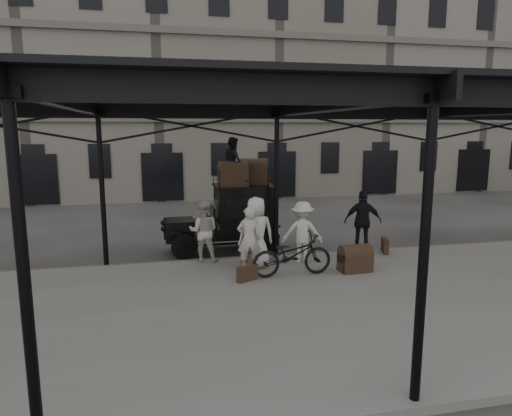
{
  "coord_description": "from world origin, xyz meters",
  "views": [
    {
      "loc": [
        -3.5,
        -11.15,
        3.98
      ],
      "look_at": [
        -0.72,
        1.6,
        1.7
      ],
      "focal_mm": 32.0,
      "sensor_mm": 36.0,
      "label": 1
    }
  ],
  "objects_px": {
    "porter_left": "(249,239)",
    "steamer_trunk_platform": "(355,260)",
    "bicycle": "(292,255)",
    "steamer_trunk_roof_near": "(233,176)",
    "taxi": "(234,215)",
    "porter_official": "(363,221)"
  },
  "relations": [
    {
      "from": "porter_left",
      "to": "steamer_trunk_platform",
      "type": "distance_m",
      "value": 2.94
    },
    {
      "from": "bicycle",
      "to": "steamer_trunk_platform",
      "type": "xyz_separation_m",
      "value": [
        1.78,
        -0.01,
        -0.26
      ]
    },
    {
      "from": "porter_left",
      "to": "steamer_trunk_roof_near",
      "type": "bearing_deg",
      "value": -84.93
    },
    {
      "from": "bicycle",
      "to": "steamer_trunk_platform",
      "type": "distance_m",
      "value": 1.8
    },
    {
      "from": "bicycle",
      "to": "steamer_trunk_platform",
      "type": "relative_size",
      "value": 2.55
    },
    {
      "from": "taxi",
      "to": "porter_left",
      "type": "relative_size",
      "value": 2.06
    },
    {
      "from": "bicycle",
      "to": "porter_official",
      "type": "bearing_deg",
      "value": -59.43
    },
    {
      "from": "taxi",
      "to": "steamer_trunk_roof_near",
      "type": "relative_size",
      "value": 4.07
    },
    {
      "from": "steamer_trunk_roof_near",
      "to": "steamer_trunk_platform",
      "type": "relative_size",
      "value": 1.06
    },
    {
      "from": "porter_left",
      "to": "porter_official",
      "type": "xyz_separation_m",
      "value": [
        3.88,
        1.19,
        0.08
      ]
    },
    {
      "from": "porter_left",
      "to": "porter_official",
      "type": "bearing_deg",
      "value": -158.67
    },
    {
      "from": "bicycle",
      "to": "steamer_trunk_platform",
      "type": "height_order",
      "value": "bicycle"
    },
    {
      "from": "porter_left",
      "to": "steamer_trunk_platform",
      "type": "height_order",
      "value": "porter_left"
    },
    {
      "from": "taxi",
      "to": "bicycle",
      "type": "xyz_separation_m",
      "value": [
        0.97,
        -3.31,
        -0.49
      ]
    },
    {
      "from": "taxi",
      "to": "steamer_trunk_roof_near",
      "type": "height_order",
      "value": "steamer_trunk_roof_near"
    },
    {
      "from": "porter_official",
      "to": "porter_left",
      "type": "bearing_deg",
      "value": 37.27
    },
    {
      "from": "porter_left",
      "to": "steamer_trunk_roof_near",
      "type": "relative_size",
      "value": 1.97
    },
    {
      "from": "porter_left",
      "to": "bicycle",
      "type": "xyz_separation_m",
      "value": [
        1.01,
        -0.67,
        -0.32
      ]
    },
    {
      "from": "porter_left",
      "to": "bicycle",
      "type": "distance_m",
      "value": 1.25
    },
    {
      "from": "taxi",
      "to": "porter_official",
      "type": "height_order",
      "value": "taxi"
    },
    {
      "from": "taxi",
      "to": "porter_official",
      "type": "distance_m",
      "value": 4.1
    },
    {
      "from": "porter_left",
      "to": "steamer_trunk_platform",
      "type": "xyz_separation_m",
      "value": [
        2.8,
        -0.68,
        -0.58
      ]
    }
  ]
}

